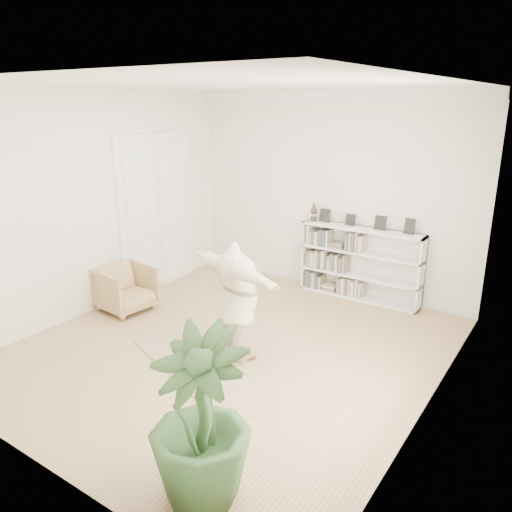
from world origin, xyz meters
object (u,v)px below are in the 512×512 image
at_px(bookshelf, 360,264).
at_px(rocker_board, 237,353).
at_px(person, 237,296).
at_px(houseplant, 200,417).
at_px(armchair, 126,288).

relative_size(bookshelf, rocker_board, 4.23).
xyz_separation_m(person, houseplant, (1.24, -2.23, -0.10)).
xyz_separation_m(bookshelf, rocker_board, (-0.51, -2.99, -0.57)).
bearing_deg(bookshelf, rocker_board, -99.68).
bearing_deg(bookshelf, person, -99.68).
height_order(rocker_board, person, person).
height_order(rocker_board, houseplant, houseplant).
bearing_deg(rocker_board, armchair, -166.74).
bearing_deg(houseplant, rocker_board, 119.04).
relative_size(bookshelf, houseplant, 1.36).
xyz_separation_m(bookshelf, armchair, (-3.04, -2.72, -0.25)).
bearing_deg(person, houseplant, 138.52).
height_order(bookshelf, person, person).
height_order(armchair, rocker_board, armchair).
relative_size(person, houseplant, 1.20).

